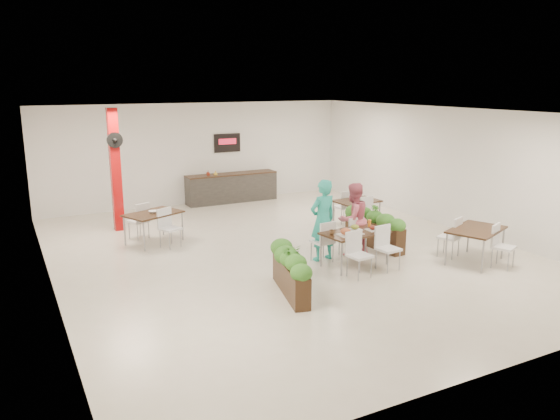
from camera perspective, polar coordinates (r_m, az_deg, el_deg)
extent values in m
plane|color=beige|center=(12.63, 0.62, -4.46)|extent=(12.00, 12.00, 0.00)
cube|color=white|center=(17.69, -8.58, 5.83)|extent=(10.00, 0.10, 3.20)
cube|color=white|center=(7.64, 22.40, -4.88)|extent=(10.00, 0.10, 3.20)
cube|color=white|center=(10.87, -23.32, 0.24)|extent=(0.10, 12.00, 3.20)
cube|color=white|center=(15.21, 17.55, 4.16)|extent=(0.10, 12.00, 3.20)
cube|color=white|center=(12.04, 0.66, 10.19)|extent=(10.00, 12.00, 0.04)
cube|color=#A80B0C|center=(14.83, -16.81, 3.99)|extent=(0.25, 0.25, 3.20)
cylinder|color=black|center=(14.55, -16.88, 7.00)|extent=(0.40, 0.06, 0.40)
sphere|color=black|center=(14.51, -16.85, 6.99)|extent=(0.12, 0.12, 0.12)
cube|color=#292724|center=(17.90, -5.06, 2.29)|extent=(3.00, 0.60, 0.90)
cube|color=black|center=(17.81, -5.09, 3.77)|extent=(3.00, 0.62, 0.04)
cube|color=black|center=(17.96, -5.54, 7.00)|extent=(0.90, 0.04, 0.60)
cube|color=red|center=(17.93, -5.51, 7.15)|extent=(0.60, 0.02, 0.18)
imported|color=maroon|center=(17.51, -7.53, 3.93)|extent=(0.09, 0.09, 0.19)
imported|color=gold|center=(17.60, -6.76, 3.96)|extent=(0.13, 0.13, 0.17)
cube|color=black|center=(11.66, 7.84, -2.36)|extent=(1.48, 0.95, 0.04)
cylinder|color=gray|center=(11.12, 6.47, -5.11)|extent=(0.04, 0.04, 0.71)
cylinder|color=gray|center=(11.96, 11.16, -3.97)|extent=(0.04, 0.04, 0.71)
cylinder|color=gray|center=(11.62, 4.30, -4.25)|extent=(0.04, 0.04, 0.71)
cylinder|color=gray|center=(12.42, 8.95, -3.22)|extent=(0.04, 0.04, 0.71)
cube|color=white|center=(11.93, 4.44, -3.31)|extent=(0.47, 0.47, 0.05)
cube|color=white|center=(11.72, 5.04, -2.36)|extent=(0.42, 0.09, 0.45)
cylinder|color=gray|center=(12.23, 4.55, -4.05)|extent=(0.02, 0.02, 0.43)
cylinder|color=gray|center=(12.03, 3.28, -4.33)|extent=(0.02, 0.02, 0.43)
cylinder|color=gray|center=(11.98, 5.57, -4.44)|extent=(0.02, 0.02, 0.43)
cylinder|color=gray|center=(11.77, 4.28, -4.74)|extent=(0.02, 0.02, 0.43)
cube|color=white|center=(12.42, 7.34, -2.70)|extent=(0.47, 0.47, 0.05)
cube|color=white|center=(12.22, 7.96, -1.78)|extent=(0.42, 0.09, 0.45)
cylinder|color=gray|center=(12.72, 7.38, -3.43)|extent=(0.02, 0.02, 0.43)
cylinder|color=gray|center=(12.51, 6.21, -3.69)|extent=(0.02, 0.02, 0.43)
cylinder|color=gray|center=(12.48, 8.41, -3.79)|extent=(0.02, 0.02, 0.43)
cylinder|color=gray|center=(12.26, 7.23, -4.06)|extent=(0.02, 0.02, 0.43)
cube|color=white|center=(11.06, 8.31, -4.76)|extent=(0.47, 0.47, 0.05)
cube|color=white|center=(11.12, 7.69, -3.29)|extent=(0.42, 0.09, 0.45)
cylinder|color=gray|center=(10.91, 8.20, -6.32)|extent=(0.02, 0.02, 0.43)
cylinder|color=gray|center=(11.13, 9.51, -5.97)|extent=(0.02, 0.02, 0.43)
cylinder|color=gray|center=(11.15, 7.03, -5.85)|extent=(0.02, 0.02, 0.43)
cylinder|color=gray|center=(11.36, 8.33, -5.52)|extent=(0.02, 0.02, 0.43)
cube|color=white|center=(11.59, 11.25, -4.03)|extent=(0.47, 0.47, 0.05)
cube|color=white|center=(11.65, 10.65, -2.63)|extent=(0.42, 0.09, 0.45)
cylinder|color=gray|center=(11.43, 11.20, -5.51)|extent=(0.02, 0.02, 0.43)
cylinder|color=gray|center=(11.67, 12.38, -5.18)|extent=(0.02, 0.02, 0.43)
cylinder|color=gray|center=(11.66, 10.01, -5.08)|extent=(0.02, 0.02, 0.43)
cylinder|color=gray|center=(11.89, 11.20, -4.77)|extent=(0.02, 0.02, 0.43)
cube|color=white|center=(11.36, 6.86, -2.61)|extent=(0.33, 0.33, 0.01)
ellipsoid|color=#A04428|center=(11.34, 6.87, -2.25)|extent=(0.22, 0.22, 0.13)
cube|color=white|center=(11.81, 7.82, -2.02)|extent=(0.29, 0.29, 0.01)
ellipsoid|color=gold|center=(11.79, 7.83, -1.74)|extent=(0.18, 0.18, 0.11)
cube|color=white|center=(11.83, 9.68, -2.05)|extent=(0.29, 0.29, 0.01)
ellipsoid|color=#45100D|center=(11.82, 9.69, -1.79)|extent=(0.16, 0.16, 0.10)
cube|color=white|center=(11.49, 8.25, -2.46)|extent=(0.20, 0.20, 0.01)
ellipsoid|color=white|center=(11.48, 8.26, -2.25)|extent=(0.12, 0.12, 0.07)
cylinder|color=orange|center=(12.11, 9.33, -1.36)|extent=(0.07, 0.07, 0.15)
imported|color=brown|center=(11.37, 5.44, -2.34)|extent=(0.12, 0.12, 0.10)
imported|color=#29B3A2|center=(11.92, 4.50, -1.07)|extent=(0.70, 0.50, 1.80)
imported|color=#D96077|center=(12.37, 7.64, -0.97)|extent=(0.87, 0.72, 1.66)
cube|color=black|center=(10.17, 1.12, -7.22)|extent=(0.70, 1.75, 0.58)
ellipsoid|color=#225B1A|center=(9.38, 2.24, -6.37)|extent=(0.40, 0.40, 0.32)
ellipsoid|color=#225B1A|center=(9.70, 1.67, -5.68)|extent=(0.40, 0.40, 0.32)
ellipsoid|color=#225B1A|center=(10.03, 1.13, -5.04)|extent=(0.40, 0.40, 0.32)
ellipsoid|color=#225B1A|center=(10.36, 0.64, -4.44)|extent=(0.40, 0.40, 0.32)
ellipsoid|color=#225B1A|center=(10.69, 0.17, -3.87)|extent=(0.40, 0.40, 0.32)
imported|color=#225B1A|center=(10.01, 1.14, -4.68)|extent=(0.34, 0.29, 0.37)
cube|color=black|center=(13.21, 9.80, -2.48)|extent=(0.43, 1.84, 0.61)
ellipsoid|color=#225B1A|center=(12.56, 12.15, -1.40)|extent=(0.40, 0.40, 0.32)
ellipsoid|color=#225B1A|center=(12.83, 10.99, -1.04)|extent=(0.40, 0.40, 0.32)
ellipsoid|color=#225B1A|center=(13.10, 9.87, -0.69)|extent=(0.40, 0.40, 0.32)
ellipsoid|color=#225B1A|center=(13.39, 8.80, -0.35)|extent=(0.40, 0.40, 0.32)
ellipsoid|color=#225B1A|center=(13.67, 7.78, -0.03)|extent=(0.40, 0.40, 0.32)
imported|color=#225B1A|center=(13.09, 9.89, -0.36)|extent=(0.22, 0.22, 0.40)
cube|color=black|center=(13.55, -13.11, -0.37)|extent=(1.53, 1.31, 0.04)
cylinder|color=gray|center=(13.02, -14.02, -2.69)|extent=(0.04, 0.04, 0.71)
cylinder|color=gray|center=(13.73, -10.16, -1.67)|extent=(0.04, 0.04, 0.71)
cylinder|color=gray|center=(13.60, -15.93, -2.13)|extent=(0.04, 0.04, 0.71)
cylinder|color=gray|center=(14.28, -12.13, -1.18)|extent=(0.04, 0.04, 0.71)
cube|color=white|center=(14.08, -14.58, -1.12)|extent=(0.55, 0.55, 0.05)
cube|color=white|center=(13.88, -14.16, -0.24)|extent=(0.40, 0.21, 0.45)
cylinder|color=gray|center=(14.37, -14.40, -1.79)|extent=(0.02, 0.02, 0.43)
cylinder|color=gray|center=(14.18, -15.49, -2.06)|extent=(0.02, 0.02, 0.43)
cylinder|color=gray|center=(14.11, -13.56, -2.02)|extent=(0.02, 0.02, 0.43)
cylinder|color=gray|center=(13.91, -14.65, -2.30)|extent=(0.02, 0.02, 0.43)
cube|color=white|center=(13.17, -11.42, -1.94)|extent=(0.55, 0.55, 0.05)
cube|color=white|center=(13.25, -12.00, -0.76)|extent=(0.40, 0.21, 0.45)
cylinder|color=gray|center=(13.00, -11.45, -3.22)|extent=(0.02, 0.02, 0.43)
cylinder|color=gray|center=(13.21, -10.33, -2.90)|extent=(0.02, 0.02, 0.43)
cylinder|color=gray|center=(13.25, -12.41, -2.95)|extent=(0.02, 0.02, 0.43)
cylinder|color=gray|center=(13.46, -11.29, -2.64)|extent=(0.02, 0.02, 0.43)
imported|color=white|center=(13.54, -13.12, -0.18)|extent=(0.22, 0.22, 0.05)
cube|color=black|center=(14.74, 8.02, 0.94)|extent=(1.21, 0.84, 0.04)
cylinder|color=gray|center=(14.26, 7.14, -1.00)|extent=(0.04, 0.04, 0.71)
cylinder|color=gray|center=(14.91, 10.35, -0.49)|extent=(0.04, 0.04, 0.71)
cylinder|color=gray|center=(14.77, 5.58, -0.46)|extent=(0.04, 0.04, 0.71)
cylinder|color=gray|center=(15.40, 8.75, 0.01)|extent=(0.04, 0.04, 0.71)
cube|color=white|center=(15.27, 6.59, 0.33)|extent=(0.44, 0.44, 0.05)
cube|color=white|center=(15.07, 7.05, 1.12)|extent=(0.42, 0.06, 0.45)
cylinder|color=gray|center=(15.55, 6.69, -0.32)|extent=(0.02, 0.02, 0.43)
cylinder|color=gray|center=(15.35, 5.68, -0.47)|extent=(0.02, 0.02, 0.43)
cylinder|color=gray|center=(15.29, 7.46, -0.58)|extent=(0.02, 0.02, 0.43)
cylinder|color=gray|center=(15.09, 6.44, -0.74)|extent=(0.02, 0.02, 0.43)
cube|color=white|center=(14.36, 9.47, -0.60)|extent=(0.44, 0.44, 0.05)
cube|color=white|center=(14.44, 9.03, 0.52)|extent=(0.42, 0.06, 0.45)
cylinder|color=gray|center=(14.18, 9.35, -1.74)|extent=(0.02, 0.02, 0.43)
cylinder|color=gray|center=(14.40, 10.39, -1.56)|extent=(0.02, 0.02, 0.43)
cylinder|color=gray|center=(14.43, 8.49, -1.45)|extent=(0.02, 0.02, 0.43)
cylinder|color=gray|center=(14.65, 9.52, -1.27)|extent=(0.02, 0.02, 0.43)
imported|color=white|center=(14.73, 8.03, 1.12)|extent=(0.22, 0.22, 0.05)
cube|color=black|center=(12.52, 19.84, -1.94)|extent=(1.59, 1.35, 0.04)
cylinder|color=gray|center=(11.94, 20.42, -4.59)|extent=(0.04, 0.04, 0.71)
cylinder|color=gray|center=(13.07, 22.26, -3.24)|extent=(0.04, 0.04, 0.71)
cylinder|color=gray|center=(12.20, 16.97, -3.95)|extent=(0.04, 0.04, 0.71)
cylinder|color=gray|center=(13.31, 19.07, -2.69)|extent=(0.04, 0.04, 0.71)
cube|color=white|center=(12.80, 17.23, -2.73)|extent=(0.55, 0.55, 0.05)
cube|color=white|center=(12.67, 18.10, -1.78)|extent=(0.40, 0.20, 0.45)
cylinder|color=gray|center=(13.08, 16.77, -3.43)|extent=(0.02, 0.02, 0.43)
cylinder|color=gray|center=(12.78, 16.16, -3.78)|extent=(0.02, 0.02, 0.43)
cylinder|color=gray|center=(12.96, 18.15, -3.69)|extent=(0.02, 0.02, 0.43)
cylinder|color=gray|center=(12.65, 17.57, -4.05)|extent=(0.02, 0.02, 0.43)
cube|color=white|center=(12.42, 22.33, -3.63)|extent=(0.55, 0.55, 0.05)
cube|color=white|center=(12.41, 21.60, -2.38)|extent=(0.40, 0.20, 0.45)
cylinder|color=gray|center=(12.28, 22.74, -5.00)|extent=(0.02, 0.02, 0.43)
cylinder|color=gray|center=(12.59, 23.21, -4.60)|extent=(0.02, 0.02, 0.43)
cylinder|color=gray|center=(12.38, 21.24, -4.73)|extent=(0.02, 0.02, 0.43)
cylinder|color=gray|center=(12.69, 21.75, -4.34)|extent=(0.02, 0.02, 0.43)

